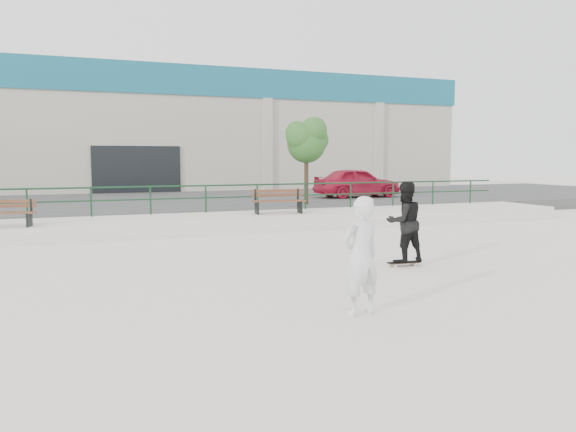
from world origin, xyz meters
name	(u,v)px	position (x,y,z in m)	size (l,w,h in m)	color
ground	(286,294)	(0.00, 0.00, 0.00)	(120.00, 120.00, 0.00)	silver
ledge	(186,224)	(0.00, 9.50, 0.25)	(30.00, 3.00, 0.50)	silver
parking_strip	(152,205)	(0.00, 18.00, 0.25)	(60.00, 14.00, 0.50)	#373737
railing	(179,193)	(0.00, 10.80, 1.24)	(28.00, 0.06, 1.03)	#153A20
commercial_building	(123,128)	(0.00, 31.99, 4.58)	(44.20, 16.33, 8.00)	#BAB8A7
bench_left	(4,213)	(-5.51, 8.77, 0.90)	(1.80, 0.85, 0.80)	#4D2C1A
bench_right	(278,201)	(3.39, 9.57, 0.94)	(1.98, 0.80, 0.89)	#4D2C1A
tree	(307,139)	(6.04, 13.10, 3.32)	(2.12, 1.88, 3.77)	#473123
red_car	(357,182)	(10.08, 15.99, 1.26)	(1.79, 4.44, 1.51)	#B61634
skateboard	(404,263)	(3.56, 1.55, 0.07)	(0.79, 0.26, 0.09)	black
standing_skater	(404,222)	(3.56, 1.55, 1.04)	(0.92, 0.71, 1.88)	black
seated_skater	(361,256)	(0.63, -1.70, 0.96)	(0.70, 0.46, 1.92)	silver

